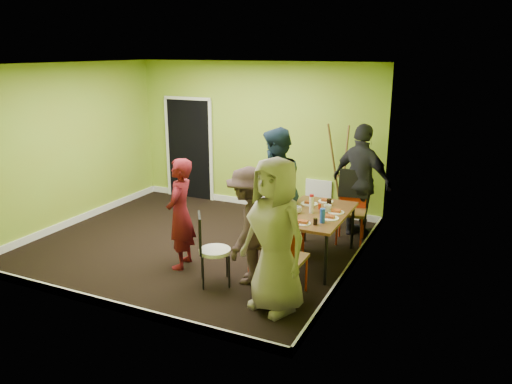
% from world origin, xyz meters
% --- Properties ---
extents(ground, '(5.00, 5.00, 0.00)m').
position_xyz_m(ground, '(0.00, 0.00, 0.00)').
color(ground, black).
rests_on(ground, ground).
extents(room_walls, '(5.04, 4.54, 2.82)m').
position_xyz_m(room_walls, '(-0.02, 0.04, 0.99)').
color(room_walls, '#92A82B').
rests_on(room_walls, ground).
extents(dining_table, '(0.90, 1.50, 0.75)m').
position_xyz_m(dining_table, '(1.91, 0.17, 0.70)').
color(dining_table, black).
rests_on(dining_table, ground).
extents(chair_left_far, '(0.52, 0.52, 0.97)m').
position_xyz_m(chair_left_far, '(1.46, 0.20, 0.54)').
color(chair_left_far, red).
rests_on(chair_left_far, ground).
extents(chair_left_near, '(0.52, 0.52, 1.02)m').
position_xyz_m(chair_left_near, '(1.42, -0.57, 0.57)').
color(chair_left_near, red).
rests_on(chair_left_near, ground).
extents(chair_back_end, '(0.53, 0.61, 1.14)m').
position_xyz_m(chair_back_end, '(2.17, 1.30, 0.81)').
color(chair_back_end, red).
rests_on(chair_back_end, ground).
extents(chair_front_end, '(0.44, 0.45, 1.07)m').
position_xyz_m(chair_front_end, '(1.95, -1.08, 0.60)').
color(chair_front_end, red).
rests_on(chair_front_end, ground).
extents(chair_bentwood, '(0.52, 0.52, 0.97)m').
position_xyz_m(chair_bentwood, '(0.90, -1.12, 0.53)').
color(chair_bentwood, black).
rests_on(chair_bentwood, ground).
extents(easel, '(0.71, 0.67, 1.78)m').
position_xyz_m(easel, '(1.86, 2.02, 0.88)').
color(easel, brown).
rests_on(easel, ground).
extents(plate_near_left, '(0.26, 0.26, 0.01)m').
position_xyz_m(plate_near_left, '(1.71, 0.50, 0.76)').
color(plate_near_left, white).
rests_on(plate_near_left, dining_table).
extents(plate_near_right, '(0.24, 0.24, 0.01)m').
position_xyz_m(plate_near_right, '(1.58, -0.22, 0.76)').
color(plate_near_right, white).
rests_on(plate_near_right, dining_table).
extents(plate_far_back, '(0.23, 0.23, 0.01)m').
position_xyz_m(plate_far_back, '(1.89, 0.73, 0.76)').
color(plate_far_back, white).
rests_on(plate_far_back, dining_table).
extents(plate_far_front, '(0.21, 0.21, 0.01)m').
position_xyz_m(plate_far_front, '(1.92, -0.37, 0.76)').
color(plate_far_front, white).
rests_on(plate_far_front, dining_table).
extents(plate_wall_back, '(0.23, 0.23, 0.01)m').
position_xyz_m(plate_wall_back, '(2.19, 0.28, 0.76)').
color(plate_wall_back, white).
rests_on(plate_wall_back, dining_table).
extents(plate_wall_front, '(0.26, 0.26, 0.01)m').
position_xyz_m(plate_wall_front, '(2.18, -0.01, 0.76)').
color(plate_wall_front, white).
rests_on(plate_wall_front, dining_table).
extents(thermos, '(0.06, 0.06, 0.24)m').
position_xyz_m(thermos, '(1.87, 0.12, 0.87)').
color(thermos, white).
rests_on(thermos, dining_table).
extents(blue_bottle, '(0.07, 0.07, 0.20)m').
position_xyz_m(blue_bottle, '(2.14, -0.22, 0.85)').
color(blue_bottle, blue).
rests_on(blue_bottle, dining_table).
extents(orange_bottle, '(0.04, 0.04, 0.08)m').
position_xyz_m(orange_bottle, '(1.92, 0.34, 0.79)').
color(orange_bottle, red).
rests_on(orange_bottle, dining_table).
extents(glass_mid, '(0.06, 0.06, 0.08)m').
position_xyz_m(glass_mid, '(1.77, 0.40, 0.79)').
color(glass_mid, black).
rests_on(glass_mid, dining_table).
extents(glass_back, '(0.07, 0.07, 0.10)m').
position_xyz_m(glass_back, '(1.99, 0.58, 0.80)').
color(glass_back, black).
rests_on(glass_back, dining_table).
extents(glass_front, '(0.06, 0.06, 0.09)m').
position_xyz_m(glass_front, '(2.08, -0.34, 0.80)').
color(glass_front, black).
rests_on(glass_front, dining_table).
extents(cup_a, '(0.12, 0.12, 0.10)m').
position_xyz_m(cup_a, '(1.69, 0.02, 0.80)').
color(cup_a, white).
rests_on(cup_a, dining_table).
extents(cup_b, '(0.11, 0.11, 0.10)m').
position_xyz_m(cup_b, '(2.06, 0.26, 0.80)').
color(cup_b, white).
rests_on(cup_b, dining_table).
extents(person_standing, '(0.50, 0.65, 1.58)m').
position_xyz_m(person_standing, '(0.26, -0.81, 0.79)').
color(person_standing, '#5F1018').
rests_on(person_standing, ground).
extents(person_left_far, '(1.01, 1.12, 1.90)m').
position_xyz_m(person_left_far, '(1.23, 0.30, 0.95)').
color(person_left_far, '#162838').
rests_on(person_left_far, ground).
extents(person_left_near, '(0.73, 1.09, 1.57)m').
position_xyz_m(person_left_near, '(1.32, -0.84, 0.78)').
color(person_left_near, '#322321').
rests_on(person_left_near, ground).
extents(person_back_end, '(1.19, 0.85, 1.88)m').
position_xyz_m(person_back_end, '(2.26, 1.46, 0.94)').
color(person_back_end, black).
rests_on(person_back_end, ground).
extents(person_front_end, '(1.06, 0.87, 1.86)m').
position_xyz_m(person_front_end, '(1.93, -1.37, 0.93)').
color(person_front_end, gray).
rests_on(person_front_end, ground).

